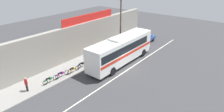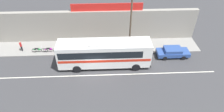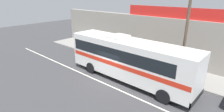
# 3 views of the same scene
# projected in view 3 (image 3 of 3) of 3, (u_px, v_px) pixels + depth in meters

# --- Properties ---
(ground_plane) EXTENTS (70.00, 70.00, 0.00)m
(ground_plane) POSITION_uv_depth(u_px,v_px,m) (110.00, 80.00, 15.61)
(ground_plane) COLOR #3A3A3D
(sidewalk_slab) EXTENTS (30.00, 3.60, 0.14)m
(sidewalk_slab) POSITION_uv_depth(u_px,v_px,m) (142.00, 63.00, 19.23)
(sidewalk_slab) COLOR gray
(sidewalk_slab) RESTS_ON ground_plane
(storefront_facade) EXTENTS (30.00, 0.70, 4.80)m
(storefront_facade) POSITION_uv_depth(u_px,v_px,m) (154.00, 38.00, 19.96)
(storefront_facade) COLOR gray
(storefront_facade) RESTS_ON ground_plane
(storefront_billboard) EXTENTS (10.18, 0.12, 1.10)m
(storefront_billboard) POSITION_uv_depth(u_px,v_px,m) (171.00, 12.00, 17.91)
(storefront_billboard) COLOR red
(storefront_billboard) RESTS_ON storefront_facade
(road_center_stripe) EXTENTS (30.00, 0.14, 0.01)m
(road_center_stripe) POSITION_uv_depth(u_px,v_px,m) (103.00, 83.00, 15.04)
(road_center_stripe) COLOR silver
(road_center_stripe) RESTS_ON ground_plane
(intercity_bus) EXTENTS (11.57, 2.66, 3.78)m
(intercity_bus) POSITION_uv_depth(u_px,v_px,m) (128.00, 57.00, 15.00)
(intercity_bus) COLOR white
(intercity_bus) RESTS_ON ground_plane
(utility_pole) EXTENTS (1.60, 0.22, 8.38)m
(utility_pole) POSITION_uv_depth(u_px,v_px,m) (186.00, 30.00, 13.85)
(utility_pole) COLOR brown
(utility_pole) RESTS_ON sidewalk_slab
(motorcycle_black) EXTENTS (1.87, 0.56, 0.94)m
(motorcycle_black) POSITION_uv_depth(u_px,v_px,m) (102.00, 52.00, 21.32)
(motorcycle_black) COLOR black
(motorcycle_black) RESTS_ON sidewalk_slab
(motorcycle_red) EXTENTS (1.96, 0.56, 0.94)m
(motorcycle_red) POSITION_uv_depth(u_px,v_px,m) (94.00, 49.00, 22.45)
(motorcycle_red) COLOR black
(motorcycle_red) RESTS_ON sidewalk_slab
(motorcycle_blue) EXTENTS (1.95, 0.56, 0.94)m
(motorcycle_blue) POSITION_uv_depth(u_px,v_px,m) (86.00, 46.00, 23.48)
(motorcycle_blue) COLOR black
(motorcycle_blue) RESTS_ON sidewalk_slab
(motorcycle_purple) EXTENTS (1.94, 0.56, 0.94)m
(motorcycle_purple) POSITION_uv_depth(u_px,v_px,m) (113.00, 54.00, 20.35)
(motorcycle_purple) COLOR black
(motorcycle_purple) RESTS_ON sidewalk_slab
(pedestrian_near_shop) EXTENTS (0.30, 0.48, 1.59)m
(pedestrian_near_shop) POSITION_uv_depth(u_px,v_px,m) (77.00, 39.00, 25.20)
(pedestrian_near_shop) COLOR black
(pedestrian_near_shop) RESTS_ON sidewalk_slab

